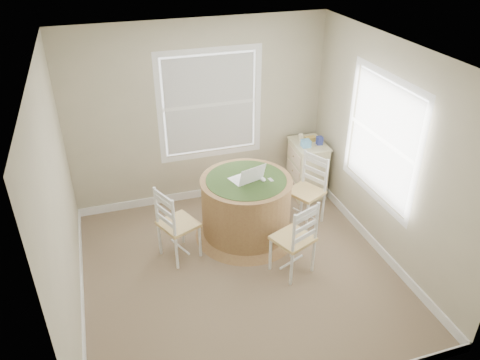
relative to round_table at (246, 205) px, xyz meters
name	(u,v)px	position (x,y,z in m)	size (l,w,h in m)	color
room	(249,168)	(-0.15, -0.54, 0.85)	(3.64, 3.64, 2.64)	#7B654E
round_table	(246,205)	(0.00, 0.00, 0.00)	(1.34, 1.34, 0.84)	olive
chair_left	(178,224)	(-0.92, -0.17, 0.02)	(0.42, 0.40, 0.95)	white
chair_near	(293,238)	(0.29, -0.85, 0.02)	(0.42, 0.40, 0.95)	white
chair_right	(306,192)	(0.86, 0.04, 0.02)	(0.42, 0.40, 0.95)	white
laptop	(247,178)	(0.00, -0.01, 0.42)	(0.44, 0.41, 0.25)	white
mouse	(263,179)	(0.19, -0.07, 0.39)	(0.07, 0.11, 0.04)	white
phone	(271,180)	(0.29, -0.10, 0.38)	(0.04, 0.09, 0.02)	#B7BABF
keys	(259,173)	(0.21, 0.09, 0.39)	(0.06, 0.05, 0.03)	black
corner_chest	(307,168)	(1.20, 0.73, -0.04)	(0.50, 0.64, 0.83)	beige
tissue_box	(306,144)	(1.10, 0.64, 0.42)	(0.12, 0.12, 0.10)	#60A7DB
box_yellow	(310,139)	(1.26, 0.81, 0.40)	(0.15, 0.10, 0.06)	gold
box_blue	(320,141)	(1.33, 0.65, 0.43)	(0.08, 0.08, 0.12)	navy
cup_cream	(300,137)	(1.12, 0.89, 0.42)	(0.07, 0.07, 0.09)	beige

